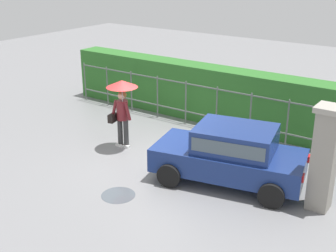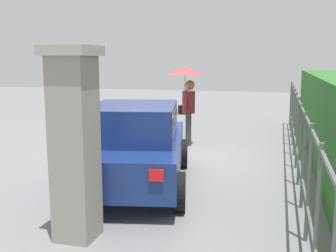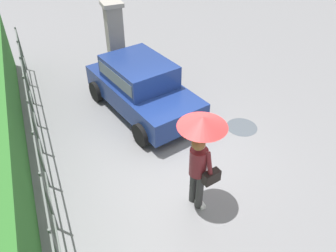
# 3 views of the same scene
# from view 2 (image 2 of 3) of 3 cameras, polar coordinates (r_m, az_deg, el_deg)

# --- Properties ---
(ground_plane) EXTENTS (40.00, 40.00, 0.00)m
(ground_plane) POSITION_cam_2_polar(r_m,az_deg,el_deg) (9.41, -0.42, -4.38)
(ground_plane) COLOR slate
(car) EXTENTS (3.97, 2.47, 1.48)m
(car) POSITION_cam_2_polar(r_m,az_deg,el_deg) (7.14, -4.79, -2.27)
(car) COLOR navy
(car) RESTS_ON ground
(pedestrian) EXTENTS (0.91, 0.91, 2.08)m
(pedestrian) POSITION_cam_2_polar(r_m,az_deg,el_deg) (10.45, 2.67, 5.31)
(pedestrian) COLOR #333333
(pedestrian) RESTS_ON ground
(gate_pillar) EXTENTS (0.60, 0.60, 2.42)m
(gate_pillar) POSITION_cam_2_polar(r_m,az_deg,el_deg) (5.05, -13.20, -2.34)
(gate_pillar) COLOR gray
(gate_pillar) RESTS_ON ground
(fence_section) EXTENTS (11.86, 0.05, 1.50)m
(fence_section) POSITION_cam_2_polar(r_m,az_deg,el_deg) (8.67, 18.05, -0.47)
(fence_section) COLOR #59605B
(fence_section) RESTS_ON ground
(puddle_near) EXTENTS (0.82, 0.82, 0.00)m
(puddle_near) POSITION_cam_2_polar(r_m,az_deg,el_deg) (9.84, -12.78, -4.00)
(puddle_near) COLOR #4C545B
(puddle_near) RESTS_ON ground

